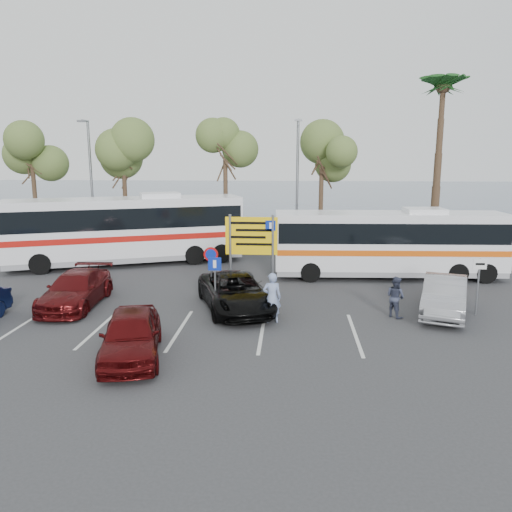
# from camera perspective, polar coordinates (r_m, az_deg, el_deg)

# --- Properties ---
(ground) EXTENTS (120.00, 120.00, 0.00)m
(ground) POSITION_cam_1_polar(r_m,az_deg,el_deg) (18.64, -4.39, -7.45)
(ground) COLOR #323234
(ground) RESTS_ON ground
(kerb_strip) EXTENTS (44.00, 2.40, 0.15)m
(kerb_strip) POSITION_cam_1_polar(r_m,az_deg,el_deg) (32.11, -0.76, 0.74)
(kerb_strip) COLOR gray
(kerb_strip) RESTS_ON ground
(seawall) EXTENTS (48.00, 0.80, 0.60)m
(seawall) POSITION_cam_1_polar(r_m,az_deg,el_deg) (34.03, -0.48, 1.73)
(seawall) COLOR gray
(seawall) RESTS_ON ground
(sea) EXTENTS (140.00, 140.00, 0.00)m
(sea) POSITION_cam_1_polar(r_m,az_deg,el_deg) (77.72, 2.10, 6.95)
(sea) COLOR #43536C
(sea) RESTS_ON ground
(tree_far_left) EXTENTS (3.20, 3.20, 7.60)m
(tree_far_left) POSITION_cam_1_polar(r_m,az_deg,el_deg) (35.58, -24.32, 10.92)
(tree_far_left) COLOR #382619
(tree_far_left) RESTS_ON kerb_strip
(tree_left) EXTENTS (3.20, 3.20, 7.20)m
(tree_left) POSITION_cam_1_polar(r_m,az_deg,el_deg) (33.20, -14.95, 11.01)
(tree_left) COLOR #382619
(tree_left) RESTS_ON kerb_strip
(tree_mid) EXTENTS (3.20, 3.20, 8.00)m
(tree_mid) POSITION_cam_1_polar(r_m,az_deg,el_deg) (31.72, -3.56, 12.54)
(tree_mid) COLOR #382619
(tree_mid) RESTS_ON kerb_strip
(tree_right) EXTENTS (3.20, 3.20, 7.40)m
(tree_right) POSITION_cam_1_polar(r_m,az_deg,el_deg) (31.50, 7.56, 11.58)
(tree_right) COLOR #382619
(tree_right) RESTS_ON kerb_strip
(palm_tree) EXTENTS (4.80, 4.80, 11.20)m
(palm_tree) POSITION_cam_1_polar(r_m,az_deg,el_deg) (32.89, 20.61, 17.43)
(palm_tree) COLOR #382619
(palm_tree) RESTS_ON kerb_strip
(street_lamp_left) EXTENTS (0.45, 1.15, 8.01)m
(street_lamp_left) POSITION_cam_1_polar(r_m,az_deg,el_deg) (33.48, -18.37, 8.41)
(street_lamp_left) COLOR slate
(street_lamp_left) RESTS_ON kerb_strip
(street_lamp_right) EXTENTS (0.45, 1.15, 8.01)m
(street_lamp_right) POSITION_cam_1_polar(r_m,az_deg,el_deg) (31.00, 4.74, 8.74)
(street_lamp_right) COLOR slate
(street_lamp_right) RESTS_ON kerb_strip
(direction_sign) EXTENTS (2.20, 0.12, 3.60)m
(direction_sign) POSITION_cam_1_polar(r_m,az_deg,el_deg) (21.01, -0.51, 1.58)
(direction_sign) COLOR slate
(direction_sign) RESTS_ON ground
(sign_no_stop) EXTENTS (0.60, 0.08, 2.35)m
(sign_no_stop) POSITION_cam_1_polar(r_m,az_deg,el_deg) (20.58, -5.15, -1.10)
(sign_no_stop) COLOR slate
(sign_no_stop) RESTS_ON ground
(sign_parking) EXTENTS (0.50, 0.07, 2.25)m
(sign_parking) POSITION_cam_1_polar(r_m,az_deg,el_deg) (19.01, -4.71, -2.47)
(sign_parking) COLOR slate
(sign_parking) RESTS_ON ground
(sign_taxi) EXTENTS (0.50, 0.07, 2.20)m
(sign_taxi) POSITION_cam_1_polar(r_m,az_deg,el_deg) (20.75, 24.10, -2.39)
(sign_taxi) COLOR slate
(sign_taxi) RESTS_ON ground
(lane_markings) EXTENTS (12.02, 4.20, 0.01)m
(lane_markings) POSITION_cam_1_polar(r_m,az_deg,el_deg) (17.91, -8.51, -8.33)
(lane_markings) COLOR silver
(lane_markings) RESTS_ON ground
(coach_bus_left) EXTENTS (12.86, 7.13, 3.97)m
(coach_bus_left) POSITION_cam_1_polar(r_m,az_deg,el_deg) (28.78, -14.56, 2.70)
(coach_bus_left) COLOR white
(coach_bus_left) RESTS_ON ground
(coach_bus_right) EXTENTS (11.29, 2.88, 3.49)m
(coach_bus_right) POSITION_cam_1_polar(r_m,az_deg,el_deg) (25.67, 14.87, 1.16)
(coach_bus_right) COLOR white
(coach_bus_right) RESTS_ON ground
(car_maroon) EXTENTS (2.13, 4.83, 1.38)m
(car_maroon) POSITION_cam_1_polar(r_m,az_deg,el_deg) (21.50, -19.88, -3.63)
(car_maroon) COLOR #520D0F
(car_maroon) RESTS_ON ground
(car_red) EXTENTS (2.63, 4.53, 1.45)m
(car_red) POSITION_cam_1_polar(r_m,az_deg,el_deg) (15.65, -14.08, -8.70)
(car_red) COLOR #4D0B0C
(car_red) RESTS_ON ground
(suv_black) EXTENTS (3.90, 5.61, 1.42)m
(suv_black) POSITION_cam_1_polar(r_m,az_deg,el_deg) (19.79, -2.36, -4.15)
(suv_black) COLOR black
(suv_black) RESTS_ON ground
(car_silver_b) EXTENTS (2.82, 4.65, 1.45)m
(car_silver_b) POSITION_cam_1_polar(r_m,az_deg,el_deg) (20.54, 20.72, -4.27)
(car_silver_b) COLOR #9A9A9F
(car_silver_b) RESTS_ON ground
(pedestrian_near) EXTENTS (0.71, 0.49, 1.86)m
(pedestrian_near) POSITION_cam_1_polar(r_m,az_deg,el_deg) (18.25, 1.84, -4.78)
(pedestrian_near) COLOR #8193BC
(pedestrian_near) RESTS_ON ground
(pedestrian_far) EXTENTS (0.94, 0.97, 1.57)m
(pedestrian_far) POSITION_cam_1_polar(r_m,az_deg,el_deg) (19.58, 15.64, -4.52)
(pedestrian_far) COLOR #353A50
(pedestrian_far) RESTS_ON ground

